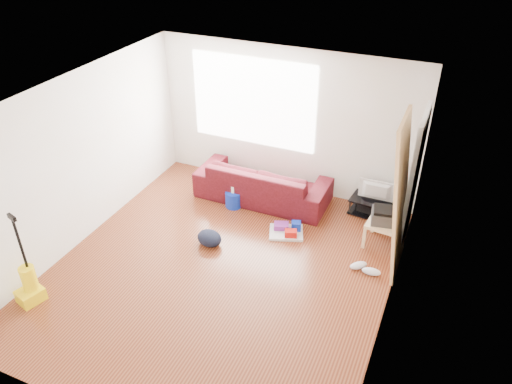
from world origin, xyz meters
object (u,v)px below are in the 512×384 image
at_px(backpack, 210,244).
at_px(vacuum, 29,285).
at_px(cleaning_tray, 287,230).
at_px(side_table, 385,226).
at_px(sofa, 263,198).
at_px(bucket, 234,206).
at_px(tv_stand, 373,207).

xyz_separation_m(backpack, vacuum, (-1.57, -1.95, 0.24)).
relative_size(cleaning_tray, vacuum, 0.48).
distance_m(side_table, vacuum, 4.95).
xyz_separation_m(sofa, side_table, (2.14, -0.45, 0.34)).
xyz_separation_m(bucket, backpack, (0.11, -1.07, 0.00)).
distance_m(sofa, cleaning_tray, 1.07).
height_order(side_table, vacuum, vacuum).
bearing_deg(side_table, sofa, 168.07).
bearing_deg(vacuum, tv_stand, 61.81).
bearing_deg(vacuum, cleaning_tray, 62.66).
xyz_separation_m(tv_stand, backpack, (-2.08, -1.75, -0.15)).
bearing_deg(bucket, backpack, -83.93).
distance_m(tv_stand, vacuum, 5.20).
bearing_deg(bucket, side_table, -0.93).
distance_m(sofa, backpack, 1.50).
height_order(tv_stand, vacuum, vacuum).
bearing_deg(backpack, bucket, 113.39).
bearing_deg(tv_stand, side_table, -61.29).
height_order(backpack, vacuum, vacuum).
xyz_separation_m(tv_stand, side_table, (0.30, -0.72, 0.19)).
height_order(sofa, vacuum, vacuum).
bearing_deg(side_table, vacuum, -142.96).
relative_size(sofa, side_table, 4.16).
relative_size(side_table, cleaning_tray, 0.86).
bearing_deg(cleaning_tray, side_table, 12.75).
height_order(tv_stand, side_table, side_table).
bearing_deg(bucket, sofa, 49.14).
height_order(bucket, vacuum, vacuum).
xyz_separation_m(bucket, vacuum, (-1.46, -3.02, 0.24)).
relative_size(sofa, vacuum, 1.73).
bearing_deg(backpack, vacuum, -111.53).
xyz_separation_m(tv_stand, bucket, (-2.19, -0.68, -0.15)).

